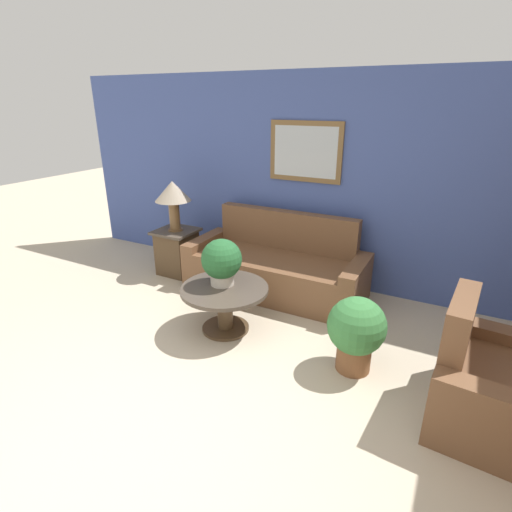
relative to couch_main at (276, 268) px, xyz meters
name	(u,v)px	position (x,y,z in m)	size (l,w,h in m)	color
ground_plane	(164,438)	(0.31, -2.54, -0.31)	(20.00, 20.00, 0.00)	#BCAD93
wall_back	(319,183)	(0.31, 0.55, 1.00)	(7.46, 0.09, 2.60)	#42569E
couch_main	(276,268)	(0.00, 0.00, 0.00)	(2.21, 0.88, 0.96)	brown
armchair	(499,389)	(2.39, -1.26, -0.01)	(0.98, 1.11, 0.96)	brown
coffee_table	(225,299)	(-0.07, -1.09, 0.05)	(0.90, 0.90, 0.49)	#4C3823
side_table	(177,251)	(-1.45, -0.13, 0.01)	(0.52, 0.52, 0.62)	#4C3823
table_lamp	(173,194)	(-1.45, -0.13, 0.80)	(0.47, 0.47, 0.66)	brown
potted_plant_on_table	(222,261)	(-0.13, -1.04, 0.44)	(0.41, 0.41, 0.48)	beige
potted_plant_floor	(356,331)	(1.30, -1.12, 0.09)	(0.51, 0.51, 0.70)	brown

